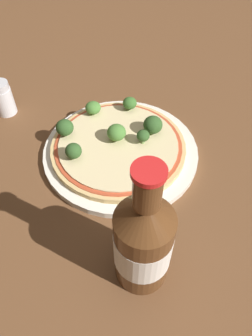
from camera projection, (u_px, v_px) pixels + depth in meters
name	position (u px, v px, depth m)	size (l,w,h in m)	color
ground_plane	(111.00, 150.00, 0.59)	(3.00, 3.00, 0.00)	brown
plate	(121.00, 151.00, 0.58)	(0.27, 0.27, 0.01)	silver
pizza	(118.00, 146.00, 0.57)	(0.23, 0.23, 0.01)	tan
broccoli_floret_0	(153.00, 125.00, 0.57)	(0.03, 0.03, 0.03)	#7A9E5B
broccoli_floret_1	(130.00, 103.00, 0.61)	(0.03, 0.03, 0.03)	#7A9E5B
broccoli_floret_2	(143.00, 136.00, 0.55)	(0.02, 0.02, 0.03)	#7A9E5B
broccoli_floret_3	(117.00, 133.00, 0.56)	(0.03, 0.03, 0.03)	#7A9E5B
broccoli_floret_4	(93.00, 108.00, 0.61)	(0.03, 0.03, 0.02)	#7A9E5B
broccoli_floret_5	(72.00, 150.00, 0.53)	(0.03, 0.03, 0.03)	#7A9E5B
broccoli_floret_6	(65.00, 128.00, 0.56)	(0.03, 0.03, 0.03)	#7A9E5B
beer_bottle	(143.00, 241.00, 0.38)	(0.07, 0.07, 0.21)	#563319
pepper_shaker	(3.00, 98.00, 0.63)	(0.04, 0.04, 0.07)	silver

